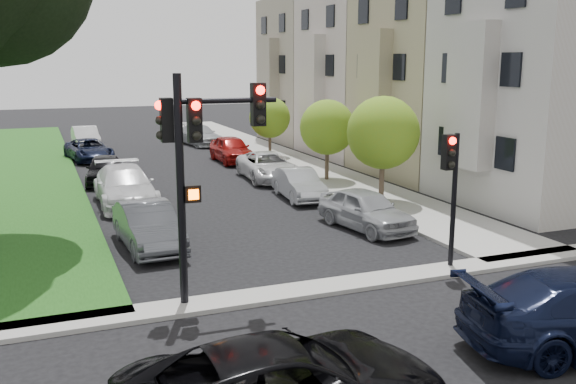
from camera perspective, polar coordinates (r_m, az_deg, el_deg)
name	(u,v)px	position (r m, az deg, el deg)	size (l,w,h in m)	color
ground	(367,317)	(15.29, 7.05, -10.97)	(140.00, 140.00, 0.00)	black
sidewalk_right	(276,156)	(39.23, -1.05, 3.24)	(3.50, 44.00, 0.12)	#9D9C94
sidewalk_cross	(330,287)	(16.92, 3.78, -8.39)	(60.00, 1.00, 0.12)	#9D9C94
house_a	(553,31)	(28.05, 22.52, 13.05)	(7.70, 7.55, 15.97)	#9F9581
house_b	(442,37)	(33.88, 13.51, 13.24)	(7.70, 7.55, 15.97)	gray
house_c	(369,41)	(40.27, 7.25, 13.19)	(7.70, 7.55, 15.97)	#B3B3B3
house_d	(319,43)	(46.99, 2.73, 13.05)	(7.70, 7.55, 15.97)	gray
small_tree_a	(383,133)	(26.23, 8.45, 5.23)	(2.96, 2.96, 4.43)	brown
small_tree_b	(327,127)	(30.94, 3.51, 5.76)	(2.66, 2.66, 3.98)	brown
small_tree_c	(270,118)	(38.39, -1.63, 6.63)	(2.44, 2.44, 3.67)	brown
traffic_signal_main	(198,148)	(15.12, -8.04, 3.88)	(2.72, 0.70, 5.57)	black
traffic_signal_secondary	(451,176)	(18.25, 14.31, 1.40)	(0.48, 0.39, 3.89)	black
car_parked_0	(366,210)	(22.57, 6.94, -1.56)	(1.68, 4.18, 1.43)	#999BA0
car_parked_1	(299,184)	(27.29, 0.97, 0.71)	(1.37, 3.92, 1.29)	#999BA0
car_parked_2	(268,166)	(31.62, -1.79, 2.30)	(2.26, 4.90, 1.36)	silver
car_parked_3	(232,149)	(37.18, -5.03, 3.81)	(1.79, 4.45, 1.52)	maroon
car_parked_4	(199,135)	(44.96, -7.87, 5.03)	(1.91, 4.71, 1.37)	#999BA0
car_parked_5	(148,226)	(20.64, -12.33, -3.00)	(1.52, 4.36, 1.44)	#3F4247
car_parked_6	(125,186)	(26.90, -14.29, 0.49)	(2.21, 5.43, 1.58)	silver
car_parked_7	(105,169)	(31.94, -15.99, 1.95)	(1.62, 4.03, 1.37)	black
car_parked_8	(89,150)	(39.38, -17.27, 3.60)	(2.12, 4.60, 1.28)	black
car_parked_9	(86,137)	(45.03, -17.55, 4.65)	(1.52, 4.37, 1.44)	silver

